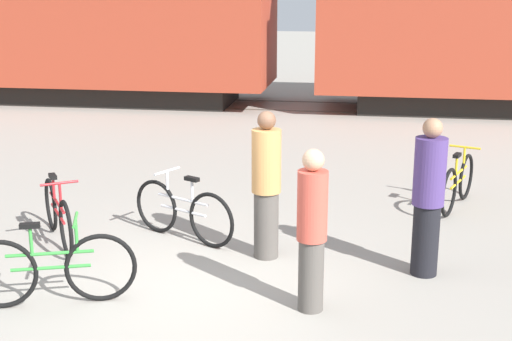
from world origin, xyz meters
The scene contains 11 objects.
ground_plane centered at (0.00, 0.00, 0.00)m, with size 80.00×80.00×0.00m, color gray.
freight_train centered at (0.00, 11.77, 2.60)m, with size 56.24×3.09×5.03m.
rail_near centered at (0.00, 11.05, 0.01)m, with size 68.24×0.07×0.01m, color #4C4238.
rail_far centered at (0.00, 12.49, 0.01)m, with size 68.24×0.07×0.01m, color #4C4238.
bicycle_maroon centered at (-1.91, 1.14, 0.38)m, with size 1.04×1.50×0.88m.
bicycle_yellow centered at (3.31, 3.44, 0.38)m, with size 0.65×1.58×0.88m.
bicycle_silver centered at (-0.35, 1.49, 0.38)m, with size 1.51×0.82×0.90m.
bicycle_green centered at (-1.21, -0.59, 0.39)m, with size 1.67×0.62×0.93m.
person_in_tan centered at (0.79, 1.07, 0.91)m, with size 0.35×0.35×1.80m.
person_in_red centered at (1.45, -0.29, 0.86)m, with size 0.31×0.31×1.69m.
person_in_purple centered at (2.66, 0.83, 0.91)m, with size 0.36×0.36×1.82m.
Camera 1 is at (1.94, -6.99, 3.28)m, focal length 50.00 mm.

